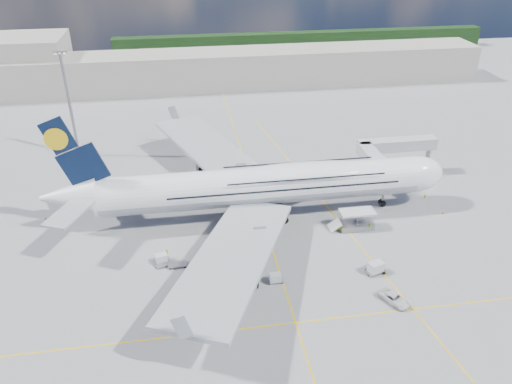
{
  "coord_description": "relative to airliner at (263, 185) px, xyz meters",
  "views": [
    {
      "loc": [
        -14.23,
        -72.7,
        52.5
      ],
      "look_at": [
        -1.45,
        8.0,
        6.6
      ],
      "focal_mm": 35.0,
      "sensor_mm": 36.0,
      "label": 1
    }
  ],
  "objects": [
    {
      "name": "dolly_back",
      "position": [
        -19.72,
        -12.38,
        -5.94
      ],
      "size": [
        2.99,
        2.06,
        1.73
      ],
      "rotation": [
        0.0,
        0.0,
        0.24
      ],
      "color": "gray",
      "rests_on": "ground"
    },
    {
      "name": "baggage_tug",
      "position": [
        -8.09,
        -14.27,
        -6.14
      ],
      "size": [
        2.65,
        1.27,
        1.65
      ],
      "rotation": [
        0.0,
        0.0,
        -0.01
      ],
      "color": "silver",
      "rests_on": "ground"
    },
    {
      "name": "tree_line",
      "position": [
        39.74,
        130.0,
        -2.87
      ],
      "size": [
        160.0,
        6.0,
        8.0
      ],
      "primitive_type": "cube",
      "color": "#193814",
      "rests_on": "ground"
    },
    {
      "name": "catering_truck_outer",
      "position": [
        -11.41,
        36.79,
        -5.27
      ],
      "size": [
        6.01,
        2.98,
        3.44
      ],
      "rotation": [
        0.0,
        0.0,
        0.17
      ],
      "color": "gray",
      "rests_on": "ground"
    },
    {
      "name": "ground",
      "position": [
        -0.26,
        -10.0,
        -6.87
      ],
      "size": [
        300.0,
        300.0,
        0.0
      ],
      "primitive_type": "plane",
      "color": "gray",
      "rests_on": "ground"
    },
    {
      "name": "dolly_row_a",
      "position": [
        -17.09,
        -13.73,
        -6.5
      ],
      "size": [
        3.33,
        1.93,
        0.47
      ],
      "rotation": [
        0.0,
        0.0,
        0.07
      ],
      "color": "gray",
      "rests_on": "ground"
    },
    {
      "name": "dolly_row_c",
      "position": [
        -4.83,
        -12.2,
        -5.77
      ],
      "size": [
        3.63,
        2.84,
        2.04
      ],
      "rotation": [
        0.0,
        0.0,
        0.4
      ],
      "color": "gray",
      "rests_on": "ground"
    },
    {
      "name": "cone_nose",
      "position": [
        35.51,
        -5.01,
        -6.57
      ],
      "size": [
        0.48,
        0.48,
        0.61
      ],
      "color": "#E34E0B",
      "rests_on": "ground"
    },
    {
      "name": "cargo_loader",
      "position": [
        16.56,
        -7.11,
        -5.62
      ],
      "size": [
        8.53,
        3.2,
        3.67
      ],
      "color": "silver",
      "rests_on": "ground"
    },
    {
      "name": "cone_wing_left_inner",
      "position": [
        -14.08,
        8.44,
        -6.56
      ],
      "size": [
        0.5,
        0.5,
        0.64
      ],
      "color": "#E34E0B",
      "rests_on": "ground"
    },
    {
      "name": "dolly_nose_far",
      "position": [
        15.43,
        -20.74,
        -5.75
      ],
      "size": [
        3.67,
        2.71,
        2.08
      ],
      "rotation": [
        0.0,
        0.0,
        0.32
      ],
      "color": "gray",
      "rests_on": "ground"
    },
    {
      "name": "jet_bridge",
      "position": [
        29.55,
        10.94,
        -0.02
      ],
      "size": [
        18.8,
        12.1,
        8.5
      ],
      "color": "#B7B7BC",
      "rests_on": "ground"
    },
    {
      "name": "cone_tail",
      "position": [
        -42.34,
        5.29,
        -6.64
      ],
      "size": [
        0.38,
        0.38,
        0.48
      ],
      "color": "#E34E0B",
      "rests_on": "ground"
    },
    {
      "name": "dolly_nose_near",
      "position": [
        -1.49,
        -20.48,
        -5.99
      ],
      "size": [
        2.6,
        1.4,
        1.64
      ],
      "rotation": [
        0.0,
        0.0,
        0.01
      ],
      "color": "gray",
      "rests_on": "ground"
    },
    {
      "name": "crew_van",
      "position": [
        13.49,
        -7.77,
        -5.98
      ],
      "size": [
        0.98,
        1.03,
        1.77
      ],
      "primitive_type": "imported",
      "rotation": [
        0.0,
        0.0,
        2.25
      ],
      "color": "#C0E618",
      "rests_on": "ground"
    },
    {
      "name": "cone_wing_left_outer",
      "position": [
        -20.08,
        17.76,
        -6.62
      ],
      "size": [
        0.4,
        0.4,
        0.51
      ],
      "color": "#E34E0B",
      "rests_on": "ground"
    },
    {
      "name": "crew_wing",
      "position": [
        -18.79,
        -11.31,
        -5.91
      ],
      "size": [
        0.58,
        1.17,
        1.92
      ],
      "primitive_type": "imported",
      "rotation": [
        0.0,
        0.0,
        1.47
      ],
      "color": "yellow",
      "rests_on": "ground"
    },
    {
      "name": "dolly_row_b",
      "position": [
        -19.47,
        -13.17,
        -6.55
      ],
      "size": [
        3.15,
        2.41,
        0.41
      ],
      "rotation": [
        0.0,
        0.0,
        0.37
      ],
      "color": "gray",
      "rests_on": "ground"
    },
    {
      "name": "terminal",
      "position": [
        -0.26,
        85.0,
        -0.87
      ],
      "size": [
        180.0,
        16.0,
        12.0
      ],
      "primitive_type": "cube",
      "color": "#B2AD9E",
      "rests_on": "ground"
    },
    {
      "name": "taxi_line_cross",
      "position": [
        -0.26,
        -30.0,
        -6.86
      ],
      "size": [
        120.0,
        0.25,
        0.01
      ],
      "primitive_type": "cube",
      "color": "yellow",
      "rests_on": "ground"
    },
    {
      "name": "airliner",
      "position": [
        0.0,
        0.0,
        0.0
      ],
      "size": [
        77.26,
        79.15,
        23.71
      ],
      "color": "white",
      "rests_on": "ground"
    },
    {
      "name": "service_van",
      "position": [
        15.72,
        -28.04,
        -6.17
      ],
      "size": [
        4.41,
        5.51,
        1.39
      ],
      "primitive_type": "imported",
      "rotation": [
        0.0,
        0.0,
        0.49
      ],
      "color": "silver",
      "rests_on": "ground"
    },
    {
      "name": "hangar",
      "position": [
        -70.26,
        90.0,
        2.13
      ],
      "size": [
        40.0,
        22.0,
        18.0
      ],
      "primitive_type": "cube",
      "color": "#B2AD9E",
      "rests_on": "ground"
    },
    {
      "name": "cone_wing_right_outer",
      "position": [
        -7.99,
        -19.58,
        -6.58
      ],
      "size": [
        0.47,
        0.47,
        0.6
      ],
      "color": "#E34E0B",
      "rests_on": "ground"
    },
    {
      "name": "taxi_line_main",
      "position": [
        -0.26,
        -10.0,
        -6.86
      ],
      "size": [
        0.25,
        220.0,
        0.01
      ],
      "primitive_type": "cube",
      "color": "yellow",
      "rests_on": "ground"
    },
    {
      "name": "cone_wing_right_inner",
      "position": [
        -3.63,
        -17.71,
        -6.57
      ],
      "size": [
        0.48,
        0.48,
        0.62
      ],
      "color": "#E34E0B",
      "rests_on": "ground"
    },
    {
      "name": "taxi_line_diag",
      "position": [
        13.74,
        -0.0,
        -6.86
      ],
      "size": [
        14.16,
        99.06,
        0.01
      ],
      "primitive_type": "cube",
      "rotation": [
        0.0,
        0.0,
        0.14
      ],
      "color": "yellow",
      "rests_on": "ground"
    },
    {
      "name": "catering_truck_inner",
      "position": [
        -8.57,
        22.0,
        -4.89
      ],
      "size": [
        7.34,
        3.73,
        4.19
      ],
      "rotation": [
        0.0,
        0.0,
        -0.19
      ],
      "color": "gray",
      "rests_on": "ground"
    },
    {
      "name": "crew_tug",
      "position": [
        -1.48,
        -20.74,
        -6.02
      ],
      "size": [
        1.23,
        0.91,
        1.7
      ],
      "primitive_type": "imported",
      "rotation": [
        0.0,
        0.0,
        -0.28
      ],
      "color": "#BFFF1A",
      "rests_on": "ground"
    },
    {
      "name": "crew_nose",
      "position": [
        34.62,
        1.14,
        -6.09
      ],
      "size": [
        0.66,
        0.53,
        1.56
      ],
      "primitive_type": "imported",
      "rotation": [
        0.0,
        0.0,
        0.32
      ],
      "color": "#D1EC18",
      "rests_on": "ground"
    },
    {
      "name": "light_mast",
      "position": [
        -40.26,
        35.0,
        6.34
      ],
      "size": [
        3.0,
        0.7,
        25.5
      ],
      "color": "gray",
      "rests_on": "ground"
    },
    {
      "name": "crew_loader",
      "position": [
        18.81,
        -8.71,
        -5.95
      ],
      "size": [
        1.11,
        1.12,
        1.83
      ],
      "primitive_type": "imported",
      "rotation": [
        0.0,
        0.0,
        -0.84
      ],
      "color": "#92E017",
      "rests_on": "ground"
    }
  ]
}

